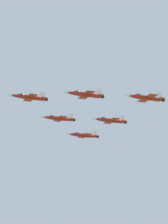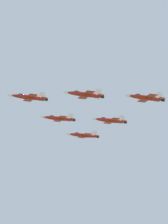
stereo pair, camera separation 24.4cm
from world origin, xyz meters
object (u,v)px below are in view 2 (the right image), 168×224
jet_left_outer (146,98)px  jet_left_wingman (84,94)px  jet_slot_rear (110,120)px  jet_right_wingman (58,118)px  jet_lead (29,97)px  jet_right_outer (83,135)px

jet_left_outer → jet_left_wingman: bearing=-39.8°
jet_slot_rear → jet_left_wingman: bearing=39.8°
jet_right_wingman → jet_left_outer: (16.80, -47.00, -1.85)m
jet_left_wingman → jet_right_wingman: bearing=-88.9°
jet_left_wingman → jet_right_wingman: (0.94, 30.96, -1.89)m
jet_left_outer → jet_lead: bearing=-39.8°
jet_left_wingman → jet_right_wingman: 31.03m
jet_lead → jet_slot_rear: (36.43, -1.11, -6.10)m
jet_right_outer → jet_left_outer: bearing=90.1°
jet_right_wingman → jet_right_outer: jet_right_wingman is taller
jet_left_outer → jet_right_outer: 61.96m
jet_lead → jet_right_wingman: bearing=-139.8°
jet_lead → jet_left_wingman: bearing=139.5°
jet_left_outer → jet_right_outer: size_ratio=0.96×
jet_lead → jet_right_outer: bearing=-139.8°
jet_lead → jet_right_wingman: (18.68, 14.93, -3.16)m
jet_left_wingman → jet_left_outer: (17.74, -16.03, -3.74)m
jet_right_wingman → jet_left_outer: jet_right_wingman is taller
jet_right_wingman → jet_slot_rear: jet_right_wingman is taller
jet_lead → jet_left_wingman: jet_lead is taller
jet_left_wingman → jet_right_outer: size_ratio=0.98×
jet_slot_rear → jet_left_outer: bearing=89.4°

